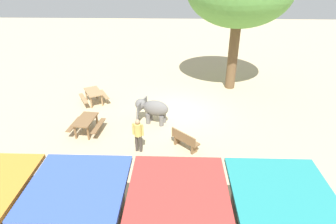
{
  "coord_description": "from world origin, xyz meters",
  "views": [
    {
      "loc": [
        0.22,
        14.57,
        7.56
      ],
      "look_at": [
        0.64,
        1.72,
        0.8
      ],
      "focal_mm": 30.56,
      "sensor_mm": 36.0,
      "label": 1
    }
  ],
  "objects_px": {
    "wooden_bench": "(185,140)",
    "market_stall_blue": "(84,222)",
    "elephant": "(152,109)",
    "person_handler": "(138,133)",
    "picnic_table_near": "(86,122)",
    "picnic_table_far": "(94,94)"
  },
  "relations": [
    {
      "from": "market_stall_blue",
      "to": "picnic_table_far",
      "type": "bearing_deg",
      "value": -76.17
    },
    {
      "from": "person_handler",
      "to": "picnic_table_far",
      "type": "height_order",
      "value": "person_handler"
    },
    {
      "from": "elephant",
      "to": "market_stall_blue",
      "type": "height_order",
      "value": "market_stall_blue"
    },
    {
      "from": "person_handler",
      "to": "wooden_bench",
      "type": "xyz_separation_m",
      "value": [
        -2.06,
        -0.25,
        -0.48
      ]
    },
    {
      "from": "elephant",
      "to": "market_stall_blue",
      "type": "relative_size",
      "value": 0.74
    },
    {
      "from": "elephant",
      "to": "picnic_table_far",
      "type": "height_order",
      "value": "elephant"
    },
    {
      "from": "market_stall_blue",
      "to": "elephant",
      "type": "bearing_deg",
      "value": -99.44
    },
    {
      "from": "wooden_bench",
      "to": "picnic_table_near",
      "type": "height_order",
      "value": "wooden_bench"
    },
    {
      "from": "elephant",
      "to": "wooden_bench",
      "type": "distance_m",
      "value": 2.91
    },
    {
      "from": "elephant",
      "to": "picnic_table_near",
      "type": "xyz_separation_m",
      "value": [
        3.18,
        1.15,
        -0.23
      ]
    },
    {
      "from": "elephant",
      "to": "person_handler",
      "type": "xyz_separation_m",
      "value": [
        0.41,
        2.62,
        0.13
      ]
    },
    {
      "from": "market_stall_blue",
      "to": "person_handler",
      "type": "bearing_deg",
      "value": -99.78
    },
    {
      "from": "elephant",
      "to": "wooden_bench",
      "type": "height_order",
      "value": "elephant"
    },
    {
      "from": "person_handler",
      "to": "picnic_table_near",
      "type": "xyz_separation_m",
      "value": [
        2.78,
        -1.47,
        -0.36
      ]
    },
    {
      "from": "picnic_table_near",
      "to": "market_stall_blue",
      "type": "distance_m",
      "value": 6.79
    },
    {
      "from": "picnic_table_near",
      "to": "market_stall_blue",
      "type": "xyz_separation_m",
      "value": [
        -1.91,
        6.5,
        0.55
      ]
    },
    {
      "from": "picnic_table_near",
      "to": "wooden_bench",
      "type": "bearing_deg",
      "value": -98.14
    },
    {
      "from": "elephant",
      "to": "wooden_bench",
      "type": "relative_size",
      "value": 1.44
    },
    {
      "from": "person_handler",
      "to": "picnic_table_near",
      "type": "height_order",
      "value": "person_handler"
    },
    {
      "from": "wooden_bench",
      "to": "market_stall_blue",
      "type": "distance_m",
      "value": 6.07
    },
    {
      "from": "wooden_bench",
      "to": "elephant",
      "type": "bearing_deg",
      "value": 168.59
    },
    {
      "from": "wooden_bench",
      "to": "picnic_table_near",
      "type": "distance_m",
      "value": 4.99
    }
  ]
}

